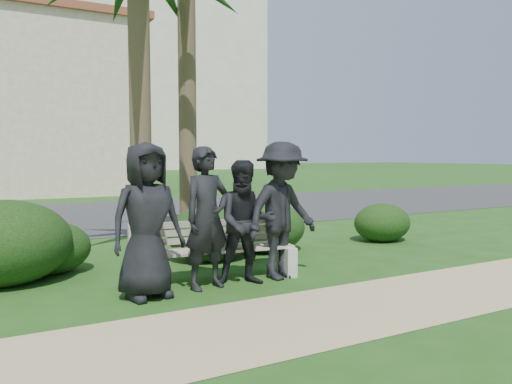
% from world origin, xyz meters
% --- Properties ---
extents(ground, '(160.00, 160.00, 0.00)m').
position_xyz_m(ground, '(0.00, 0.00, 0.00)').
color(ground, '#1F4714').
rests_on(ground, ground).
extents(footpath, '(30.00, 1.60, 0.01)m').
position_xyz_m(footpath, '(0.00, -1.80, 0.00)').
color(footpath, tan).
rests_on(footpath, ground).
extents(asphalt_street, '(160.00, 8.00, 0.01)m').
position_xyz_m(asphalt_street, '(0.00, 8.00, 0.00)').
color(asphalt_street, '#2D2D30').
rests_on(asphalt_street, ground).
extents(stucco_bldg_right, '(8.40, 8.40, 7.30)m').
position_xyz_m(stucco_bldg_right, '(-1.00, 18.00, 3.66)').
color(stucco_bldg_right, beige).
rests_on(stucco_bldg_right, ground).
extents(hotel_tower, '(26.00, 18.00, 37.30)m').
position_xyz_m(hotel_tower, '(14.00, 55.00, 13.41)').
color(hotel_tower, beige).
rests_on(hotel_tower, ground).
extents(park_bench, '(2.17, 0.72, 0.74)m').
position_xyz_m(park_bench, '(-0.42, -0.01, 0.33)').
color(park_bench, '#A8A08D').
rests_on(park_bench, ground).
extents(man_a, '(0.94, 0.70, 1.76)m').
position_xyz_m(man_a, '(-1.39, -0.36, 0.88)').
color(man_a, black).
rests_on(man_a, ground).
extents(man_b, '(0.70, 0.54, 1.72)m').
position_xyz_m(man_b, '(-0.64, -0.31, 0.86)').
color(man_b, black).
rests_on(man_b, ground).
extents(man_c, '(0.89, 0.79, 1.55)m').
position_xyz_m(man_c, '(-0.15, -0.37, 0.77)').
color(man_c, black).
rests_on(man_c, ground).
extents(man_d, '(1.28, 0.91, 1.78)m').
position_xyz_m(man_d, '(0.41, -0.33, 0.89)').
color(man_d, black).
rests_on(man_d, ground).
extents(hedge_a, '(1.14, 0.94, 0.74)m').
position_xyz_m(hedge_a, '(-2.25, 1.42, 0.37)').
color(hedge_a, black).
rests_on(hedge_a, ground).
extents(hedge_b, '(1.68, 1.39, 1.09)m').
position_xyz_m(hedge_b, '(-2.81, 1.11, 0.55)').
color(hedge_b, black).
rests_on(hedge_b, ground).
extents(hedge_c, '(1.33, 1.10, 0.87)m').
position_xyz_m(hedge_c, '(0.05, 1.19, 0.43)').
color(hedge_c, black).
rests_on(hedge_c, ground).
extents(hedge_e, '(1.31, 1.08, 0.85)m').
position_xyz_m(hedge_e, '(1.17, 1.35, 0.43)').
color(hedge_e, black).
rests_on(hedge_e, ground).
extents(hedge_f, '(1.12, 0.92, 0.73)m').
position_xyz_m(hedge_f, '(3.57, 1.20, 0.36)').
color(hedge_f, black).
rests_on(hedge_f, ground).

